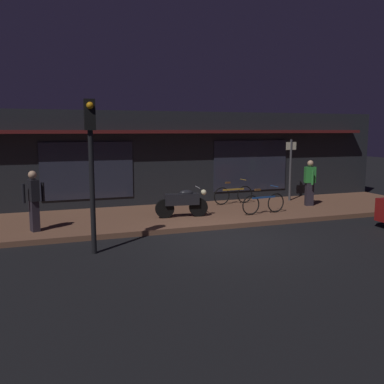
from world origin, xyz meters
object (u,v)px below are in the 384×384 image
(motorcycle, at_px, (183,202))
(bicycle_parked, at_px, (263,203))
(bicycle_extra, at_px, (233,194))
(person_bystander, at_px, (310,182))
(sign_post, at_px, (291,166))
(person_photographer, at_px, (34,200))
(traffic_light_pole, at_px, (91,149))

(motorcycle, distance_m, bicycle_parked, 2.73)
(bicycle_extra, bearing_deg, person_bystander, -26.89)
(motorcycle, xyz_separation_m, sign_post, (5.01, 1.67, 0.86))
(bicycle_parked, relative_size, sign_post, 0.69)
(bicycle_parked, xyz_separation_m, person_photographer, (-7.13, -0.07, 0.52))
(bicycle_parked, bearing_deg, motorcycle, 172.18)
(sign_post, xyz_separation_m, traffic_light_pole, (-8.11, -4.31, 0.97))
(motorcycle, distance_m, sign_post, 5.35)
(person_bystander, distance_m, traffic_light_pole, 8.84)
(bicycle_extra, relative_size, person_bystander, 0.99)
(sign_post, bearing_deg, person_bystander, -87.70)
(person_bystander, height_order, sign_post, sign_post)
(motorcycle, distance_m, bicycle_extra, 3.09)
(bicycle_parked, relative_size, traffic_light_pole, 0.46)
(person_bystander, bearing_deg, traffic_light_pole, -159.27)
(person_bystander, relative_size, sign_post, 0.70)
(person_bystander, bearing_deg, person_photographer, -174.67)
(bicycle_parked, height_order, traffic_light_pole, traffic_light_pole)
(person_photographer, height_order, person_bystander, same)
(bicycle_extra, relative_size, sign_post, 0.69)
(motorcycle, height_order, person_bystander, person_bystander)
(sign_post, distance_m, traffic_light_pole, 9.23)
(person_bystander, distance_m, sign_post, 1.32)
(person_photographer, bearing_deg, motorcycle, 5.66)
(bicycle_parked, xyz_separation_m, person_bystander, (2.36, 0.82, 0.52))
(sign_post, relative_size, traffic_light_pole, 0.67)
(bicycle_extra, xyz_separation_m, traffic_light_pole, (-5.67, -4.35, 1.97))
(traffic_light_pole, bearing_deg, person_photographer, 121.16)
(traffic_light_pole, bearing_deg, bicycle_parked, 21.38)
(sign_post, bearing_deg, person_photographer, -167.40)
(person_photographer, bearing_deg, person_bystander, 5.33)
(bicycle_extra, relative_size, traffic_light_pole, 0.46)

